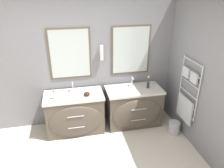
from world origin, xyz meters
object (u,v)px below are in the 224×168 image
vanity_right (134,107)px  waste_bin (174,127)px  vanity_left (75,113)px  amenity_bowl (87,94)px  toiletry_bottle (54,95)px  flower_vase (148,83)px

vanity_right → waste_bin: size_ratio=4.58×
vanity_left → vanity_right: same height
vanity_right → amenity_bowl: 1.04m
vanity_right → waste_bin: 0.88m
toiletry_bottle → waste_bin: 2.37m
vanity_right → flower_vase: bearing=6.0°
vanity_left → waste_bin: vanity_left is taller
vanity_right → flower_vase: (0.28, 0.03, 0.49)m
flower_vase → vanity_left: bearing=-178.8°
toiletry_bottle → amenity_bowl: (0.59, 0.00, -0.04)m
vanity_right → toiletry_bottle: (-1.53, -0.06, 0.46)m
toiletry_bottle → flower_vase: 1.82m
vanity_left → flower_vase: 1.55m
amenity_bowl → waste_bin: (1.63, -0.43, -0.69)m
vanity_left → amenity_bowl: amenity_bowl is taller
vanity_right → flower_vase: flower_vase is taller
waste_bin → vanity_right: bearing=144.8°
vanity_left → flower_vase: (1.47, 0.03, 0.49)m
vanity_left → amenity_bowl: 0.49m
toiletry_bottle → vanity_right: bearing=2.2°
toiletry_bottle → amenity_bowl: 0.59m
waste_bin → toiletry_bottle: bearing=169.2°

